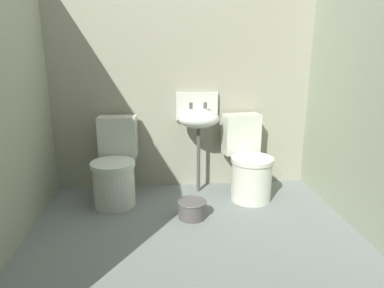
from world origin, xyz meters
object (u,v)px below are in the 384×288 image
object	(u,v)px
toilet_left	(115,169)
sink	(198,118)
toilet_right	(248,165)
bucket	(192,209)

from	to	relation	value
toilet_left	sink	distance (m)	0.93
toilet_right	bucket	distance (m)	0.75
toilet_left	bucket	bearing A→B (deg)	153.73
sink	bucket	world-z (taller)	sink
toilet_right	sink	xyz separation A→B (m)	(-0.47, 0.19, 0.43)
toilet_left	toilet_right	bearing A→B (deg)	-175.52
toilet_left	toilet_right	xyz separation A→B (m)	(1.27, 0.00, 0.00)
toilet_left	toilet_right	size ratio (longest dim) A/B	1.00
toilet_right	toilet_left	bearing A→B (deg)	-8.08
toilet_left	bucket	size ratio (longest dim) A/B	3.11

